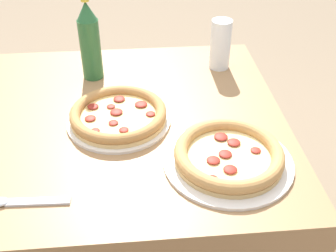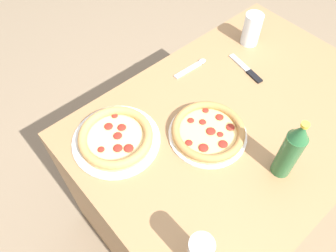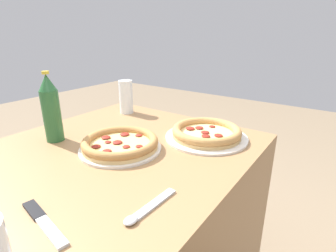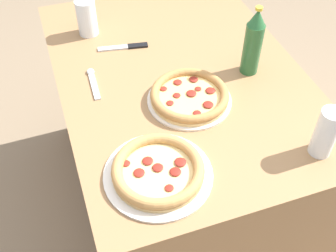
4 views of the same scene
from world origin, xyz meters
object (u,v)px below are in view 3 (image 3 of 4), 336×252
(spoon, at_px, (146,210))
(beer_bottle, at_px, (51,109))
(knife, at_px, (42,220))
(pizza_salami, at_px, (206,133))
(pizza_pepperoni, at_px, (120,144))
(glass_lemonade, at_px, (126,98))

(spoon, bearing_deg, beer_bottle, 77.30)
(beer_bottle, xyz_separation_m, knife, (-0.27, -0.38, -0.12))
(knife, bearing_deg, pizza_salami, -6.37)
(pizza_salami, xyz_separation_m, spoon, (-0.45, -0.09, -0.02))
(pizza_pepperoni, bearing_deg, pizza_salami, -36.63)
(pizza_salami, distance_m, beer_bottle, 0.56)
(spoon, bearing_deg, knife, 134.34)
(knife, xyz_separation_m, spoon, (0.15, -0.16, 0.00))
(pizza_pepperoni, bearing_deg, knife, -160.79)
(pizza_pepperoni, xyz_separation_m, knife, (-0.35, -0.12, -0.02))
(pizza_pepperoni, distance_m, pizza_salami, 0.32)
(pizza_pepperoni, height_order, knife, pizza_pepperoni)
(pizza_salami, xyz_separation_m, glass_lemonade, (0.07, 0.47, 0.05))
(pizza_salami, relative_size, knife, 1.62)
(knife, bearing_deg, pizza_pepperoni, 19.21)
(beer_bottle, bearing_deg, spoon, -102.70)
(beer_bottle, distance_m, spoon, 0.56)
(glass_lemonade, height_order, spoon, glass_lemonade)
(pizza_pepperoni, relative_size, spoon, 1.68)
(glass_lemonade, bearing_deg, pizza_salami, -98.13)
(beer_bottle, bearing_deg, pizza_pepperoni, -72.52)
(pizza_salami, height_order, knife, pizza_salami)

